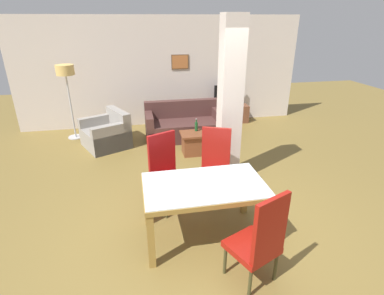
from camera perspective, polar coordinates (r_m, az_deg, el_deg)
name	(u,v)px	position (r m, az deg, el deg)	size (l,w,h in m)	color
ground_plane	(203,235)	(4.10, 2.20, -16.34)	(18.00, 18.00, 0.00)	olive
back_wall	(162,72)	(7.87, -5.69, 14.07)	(7.20, 0.09, 2.70)	silver
divider_pillar	(230,104)	(4.89, 7.22, 8.17)	(0.34, 0.32, 2.70)	silver
dining_table	(204,196)	(3.74, 2.35, -9.19)	(1.49, 0.89, 0.78)	olive
dining_chair_near_right	(260,240)	(3.22, 12.79, -16.77)	(0.61, 0.61, 1.13)	maroon
dining_chair_far_left	(166,171)	(4.40, -4.91, -4.43)	(0.61, 0.61, 1.13)	#9D1113
dining_chair_far_right	(215,164)	(4.58, 4.35, -3.21)	(0.60, 0.60, 1.13)	maroon
sofa	(184,126)	(7.07, -1.57, 4.18)	(1.77, 0.86, 0.83)	#4E2E2A
armchair	(107,134)	(6.83, -15.86, 2.44)	(1.16, 1.19, 0.78)	gray
coffee_table	(197,143)	(6.22, 0.98, 0.89)	(0.68, 0.46, 0.46)	brown
bottle	(196,126)	(6.21, 0.82, 4.08)	(0.06, 0.06, 0.27)	#194C23
tv_stand	(227,114)	(8.20, 6.70, 6.36)	(1.12, 0.40, 0.46)	brown
tv_screen	(228,95)	(8.07, 6.87, 9.82)	(0.80, 0.27, 0.58)	black
floor_lamp	(66,77)	(7.31, -22.88, 12.35)	(0.39, 0.39, 1.69)	#B7B7BC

